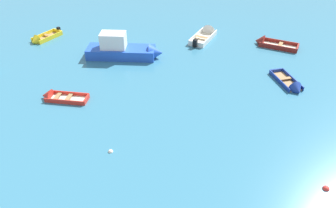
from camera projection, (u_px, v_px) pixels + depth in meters
rowboat_white_near_camera at (207, 34)px, 32.81m from camera, size 2.98×4.58×1.41m
rowboat_yellow_far_right at (41, 39)px, 31.80m from camera, size 2.56×3.51×1.14m
rowboat_red_far_back at (55, 97)px, 23.48m from camera, size 3.48×1.32×1.02m
rowboat_deep_blue_cluster_inner at (293, 87)px, 24.64m from camera, size 2.23×3.73×1.13m
rowboat_maroon_distant_center at (267, 43)px, 31.04m from camera, size 4.23×2.71×1.33m
motor_launch_blue_midfield_right at (126, 50)px, 28.64m from camera, size 6.79×2.13×2.60m
mooring_buoy_outer_edge at (326, 189)px, 16.72m from camera, size 0.36×0.36×0.36m
mooring_buoy_near_foreground at (111, 152)px, 19.00m from camera, size 0.29×0.29×0.29m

